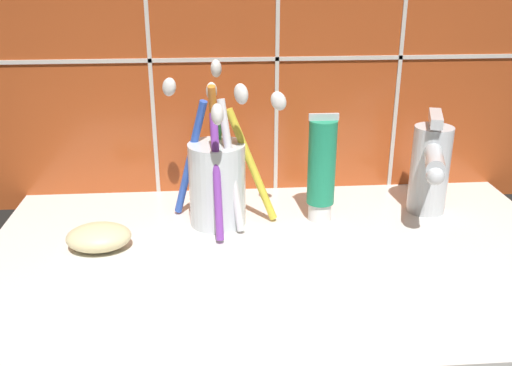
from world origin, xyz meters
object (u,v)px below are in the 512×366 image
Objects in this scene: toothpaste_tube at (322,169)px; toothbrush_cup at (218,176)px; sink_faucet at (430,167)px; soap_bar at (99,237)px.

toothbrush_cup is at bearing 179.50° from toothpaste_tube.
sink_faucet is at bearing 3.39° from toothpaste_tube.
toothbrush_cup is 14.97cm from soap_bar.
soap_bar is (-25.27, -5.56, -5.15)cm from toothpaste_tube.
soap_bar is (-38.75, -6.36, -4.76)cm from sink_faucet.
toothbrush_cup reaches higher than soap_bar.
sink_faucet is at bearing 9.31° from soap_bar.
toothbrush_cup reaches higher than sink_faucet.
soap_bar is at bearing -167.60° from toothpaste_tube.
soap_bar is (-13.11, -5.67, -4.50)cm from toothbrush_cup.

